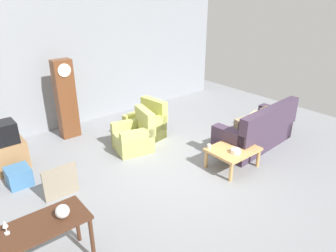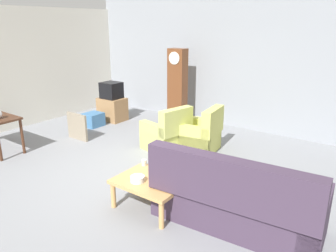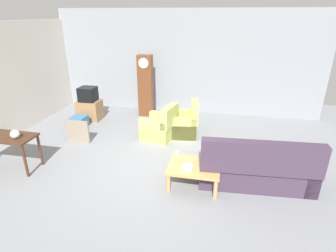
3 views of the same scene
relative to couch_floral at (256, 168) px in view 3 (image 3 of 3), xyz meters
name	(u,v)px [view 3 (image 3 of 3)]	position (x,y,z in m)	size (l,w,h in m)	color
ground_plane	(160,163)	(-1.96, 0.37, -0.36)	(10.40, 10.40, 0.00)	gray
garage_door_wall	(186,63)	(-1.96, 3.97, 1.24)	(8.40, 0.16, 3.20)	gray
couch_floral	(256,168)	(0.00, 0.00, 0.00)	(2.16, 1.03, 1.04)	#423347
armchair_olive_near	(160,127)	(-2.26, 1.64, -0.05)	(0.93, 0.91, 0.92)	#B7BC66
armchair_olive_far	(184,124)	(-1.69, 1.98, -0.05)	(0.88, 0.86, 0.92)	#C8CA5F
coffee_table_wood	(194,168)	(-1.14, -0.27, 0.01)	(0.96, 0.76, 0.43)	tan
console_table_dark	(4,140)	(-5.06, -0.44, 0.28)	(1.30, 0.56, 0.74)	#472819
grandfather_clock	(146,86)	(-3.10, 3.25, 0.60)	(0.44, 0.30, 1.91)	brown
tv_stand_cabinet	(90,110)	(-4.69, 2.51, -0.05)	(0.68, 0.52, 0.60)	#997047
tv_crt	(88,94)	(-4.69, 2.51, 0.46)	(0.48, 0.44, 0.42)	black
framed_picture_leaning	(78,132)	(-4.23, 0.96, -0.06)	(0.60, 0.05, 0.60)	gray
storage_box_blue	(79,122)	(-4.70, 1.84, -0.19)	(0.41, 0.44, 0.34)	teal
glass_dome_cloche	(15,134)	(-4.72, -0.50, 0.48)	(0.18, 0.18, 0.18)	silver
cup_white_porcelain	(208,169)	(-0.87, -0.39, 0.11)	(0.07, 0.07, 0.08)	white
cup_blue_rimmed	(204,159)	(-0.98, -0.04, 0.11)	(0.08, 0.08, 0.08)	silver
cup_cream_tall	(177,154)	(-1.52, 0.04, 0.12)	(0.08, 0.08, 0.09)	beige
bowl_white_stacked	(187,167)	(-1.25, -0.42, 0.11)	(0.20, 0.20, 0.08)	white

